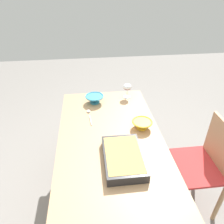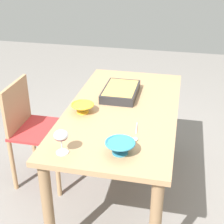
{
  "view_description": "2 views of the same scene",
  "coord_description": "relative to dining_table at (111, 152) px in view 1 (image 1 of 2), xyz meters",
  "views": [
    {
      "loc": [
        1.18,
        -0.13,
        1.8
      ],
      "look_at": [
        -0.28,
        0.04,
        0.83
      ],
      "focal_mm": 34.26,
      "sensor_mm": 36.0,
      "label": 1
    },
    {
      "loc": [
        -2.07,
        -0.38,
        1.82
      ],
      "look_at": [
        -0.26,
        0.02,
        0.86
      ],
      "focal_mm": 53.28,
      "sensor_mm": 36.0,
      "label": 2
    }
  ],
  "objects": [
    {
      "name": "casserole_dish",
      "position": [
        0.21,
        0.06,
        0.15
      ],
      "size": [
        0.38,
        0.25,
        0.07
      ],
      "color": "#262628",
      "rests_on": "dining_table"
    },
    {
      "name": "chair",
      "position": [
        0.06,
        0.74,
        -0.16
      ],
      "size": [
        0.42,
        0.42,
        0.86
      ],
      "color": "#B22D2D",
      "rests_on": "ground_plane"
    },
    {
      "name": "mixing_bowl",
      "position": [
        -0.55,
        -0.09,
        0.16
      ],
      "size": [
        0.17,
        0.17,
        0.07
      ],
      "color": "teal",
      "rests_on": "dining_table"
    },
    {
      "name": "small_bowl",
      "position": [
        -0.12,
        0.26,
        0.16
      ],
      "size": [
        0.16,
        0.16,
        0.07
      ],
      "color": "yellow",
      "rests_on": "dining_table"
    },
    {
      "name": "ground_plane",
      "position": [
        0.0,
        0.0,
        -0.65
      ],
      "size": [
        8.0,
        8.0,
        0.0
      ],
      "primitive_type": "plane",
      "color": "gray"
    },
    {
      "name": "serving_spoon",
      "position": [
        -0.36,
        -0.15,
        0.12
      ],
      "size": [
        0.23,
        0.04,
        0.01
      ],
      "color": "silver",
      "rests_on": "dining_table"
    },
    {
      "name": "dining_table",
      "position": [
        0.0,
        0.0,
        0.0
      ],
      "size": [
        1.49,
        0.77,
        0.76
      ],
      "color": "tan",
      "rests_on": "ground_plane"
    },
    {
      "name": "wine_glass",
      "position": [
        -0.62,
        0.23,
        0.22
      ],
      "size": [
        0.08,
        0.08,
        0.14
      ],
      "color": "white",
      "rests_on": "dining_table"
    }
  ]
}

